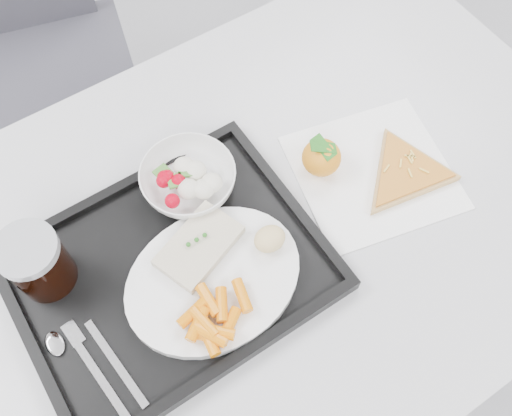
{
  "coord_description": "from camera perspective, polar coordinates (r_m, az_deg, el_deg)",
  "views": [
    {
      "loc": [
        -0.23,
        -0.04,
        1.57
      ],
      "look_at": [
        -0.0,
        0.32,
        0.77
      ],
      "focal_mm": 40.0,
      "sensor_mm": 36.0,
      "label": 1
    }
  ],
  "objects": [
    {
      "name": "cutlery",
      "position": [
        0.85,
        -16.59,
        -14.09
      ],
      "size": [
        0.09,
        0.17,
        0.01
      ],
      "color": "silver",
      "rests_on": "tray"
    },
    {
      "name": "pizza_slice",
      "position": [
        0.98,
        14.73,
        3.45
      ],
      "size": [
        0.25,
        0.25,
        0.02
      ],
      "color": "tan",
      "rests_on": "napkin"
    },
    {
      "name": "salad_bowl",
      "position": [
        0.91,
        -6.76,
        2.82
      ],
      "size": [
        0.15,
        0.15,
        0.05
      ],
      "color": "white",
      "rests_on": "tray"
    },
    {
      "name": "salad_contents",
      "position": [
        0.9,
        -6.79,
        2.75
      ],
      "size": [
        0.1,
        0.09,
        0.03
      ],
      "color": "#A90012",
      "rests_on": "salad_bowl"
    },
    {
      "name": "bread_roll",
      "position": [
        0.85,
        1.37,
        -3.1
      ],
      "size": [
        0.06,
        0.05,
        0.03
      ],
      "color": "tan",
      "rests_on": "dinner_plate"
    },
    {
      "name": "napkin",
      "position": [
        0.98,
        11.61,
        3.54
      ],
      "size": [
        0.3,
        0.29,
        0.0
      ],
      "color": "white",
      "rests_on": "table"
    },
    {
      "name": "dinner_plate",
      "position": [
        0.85,
        -4.29,
        -7.11
      ],
      "size": [
        0.27,
        0.27,
        0.02
      ],
      "color": "white",
      "rests_on": "tray"
    },
    {
      "name": "cola_glass",
      "position": [
        0.86,
        -21.04,
        -5.08
      ],
      "size": [
        0.09,
        0.09,
        0.11
      ],
      "color": "black",
      "rests_on": "tray"
    },
    {
      "name": "table",
      "position": [
        0.97,
        0.59,
        -3.0
      ],
      "size": [
        1.2,
        0.8,
        0.75
      ],
      "color": "#A4A4A6",
      "rests_on": "ground"
    },
    {
      "name": "chair",
      "position": [
        1.56,
        -22.11,
        15.94
      ],
      "size": [
        0.51,
        0.51,
        0.93
      ],
      "color": "#37363E",
      "rests_on": "ground"
    },
    {
      "name": "carrot_pile",
      "position": [
        0.81,
        -4.31,
        -11.14
      ],
      "size": [
        0.11,
        0.1,
        0.03
      ],
      "color": "orange",
      "rests_on": "dinner_plate"
    },
    {
      "name": "tray",
      "position": [
        0.88,
        -8.56,
        -6.34
      ],
      "size": [
        0.45,
        0.35,
        0.03
      ],
      "color": "black",
      "rests_on": "table"
    },
    {
      "name": "tangerine",
      "position": [
        0.94,
        6.57,
        5.05
      ],
      "size": [
        0.08,
        0.08,
        0.07
      ],
      "color": "orange",
      "rests_on": "napkin"
    },
    {
      "name": "fish_fillet",
      "position": [
        0.85,
        -5.72,
        -3.8
      ],
      "size": [
        0.15,
        0.12,
        0.02
      ],
      "color": "beige",
      "rests_on": "dinner_plate"
    }
  ]
}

